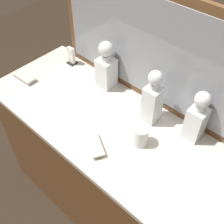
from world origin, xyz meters
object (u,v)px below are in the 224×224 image
Objects in this scene: crystal_decanter_front at (152,101)px; crystal_decanter_far_right at (196,120)px; silver_brush_right at (95,146)px; napkin_holder at (72,57)px; crystal_decanter_rear at (106,69)px; silver_brush_left at (24,77)px; crystal_tumbler_far_right at (141,136)px.

crystal_decanter_front is 1.09× the size of crystal_decanter_far_right.
napkin_holder is (-0.56, 0.36, 0.03)m from silver_brush_right.
crystal_decanter_far_right is (0.21, 0.05, -0.01)m from crystal_decanter_front.
crystal_decanter_far_right is at bearing 12.31° from crystal_decanter_front.
crystal_decanter_rear is 1.82× the size of silver_brush_left.
crystal_decanter_far_right reaches higher than silver_brush_right.
crystal_decanter_front is 0.22m from crystal_decanter_far_right.
crystal_decanter_rear reaches higher than crystal_tumbler_far_right.
crystal_tumbler_far_right is at bearing -25.94° from crystal_decanter_rear.
crystal_decanter_far_right reaches higher than crystal_tumbler_far_right.
crystal_decanter_front reaches higher than silver_brush_right.
napkin_holder is (0.09, 0.29, 0.03)m from silver_brush_left.
silver_brush_right is at bearing -6.30° from silver_brush_left.
crystal_decanter_rear is 0.30m from napkin_holder.
crystal_decanter_rear is 1.02× the size of crystal_decanter_far_right.
silver_brush_right is at bearing -129.24° from crystal_tumbler_far_right.
crystal_decanter_rear is 1.87× the size of silver_brush_right.
crystal_decanter_rear reaches higher than napkin_holder.
napkin_holder is at bearing 72.77° from silver_brush_left.
crystal_tumbler_far_right is 0.88× the size of napkin_holder.
crystal_tumbler_far_right is 0.79m from silver_brush_left.
crystal_tumbler_far_right is at bearing -68.93° from crystal_decanter_front.
crystal_decanter_front is at bearing 76.68° from silver_brush_right.
silver_brush_left is at bearing -173.45° from crystal_tumbler_far_right.
crystal_decanter_front is at bearing -167.69° from crystal_decanter_far_right.
crystal_decanter_front reaches higher than crystal_decanter_rear.
crystal_tumbler_far_right is at bearing 50.76° from silver_brush_right.
crystal_decanter_rear is 0.55m from crystal_decanter_far_right.
silver_brush_right is (-0.07, -0.31, -0.11)m from crystal_decanter_front.
crystal_tumbler_far_right is 0.72m from napkin_holder.
silver_brush_right is (-0.13, -0.16, -0.03)m from crystal_tumbler_far_right.
crystal_decanter_rear reaches higher than crystal_decanter_far_right.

